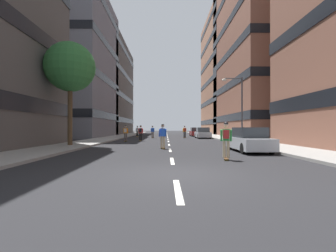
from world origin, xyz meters
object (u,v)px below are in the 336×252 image
at_px(skater_2, 153,131).
at_px(parked_car_far, 196,132).
at_px(skater_4, 162,131).
at_px(skater_5, 226,138).
at_px(streetlamp_right, 238,102).
at_px(skater_1, 185,131).
at_px(skater_3, 163,135).
at_px(parked_car_near, 203,133).
at_px(skater_6, 126,132).
at_px(parked_car_mid, 249,140).
at_px(skater_7, 137,131).
at_px(street_tree_near, 70,67).
at_px(skater_0, 141,132).

bearing_deg(skater_2, parked_car_far, 44.38).
bearing_deg(skater_4, skater_5, -82.72).
xyz_separation_m(parked_car_far, streetlamp_right, (2.21, -17.18, 3.44)).
bearing_deg(streetlamp_right, parked_car_far, 97.34).
height_order(skater_1, skater_4, same).
bearing_deg(skater_3, parked_car_near, 71.96).
distance_m(skater_4, skater_5, 26.76).
relative_size(skater_1, skater_6, 1.00).
height_order(parked_car_near, streetlamp_right, streetlamp_right).
relative_size(parked_car_mid, skater_1, 2.47).
height_order(streetlamp_right, skater_6, streetlamp_right).
relative_size(skater_2, skater_6, 1.00).
height_order(parked_car_mid, streetlamp_right, streetlamp_right).
distance_m(parked_car_near, parked_car_far, 7.88).
height_order(parked_car_near, skater_5, skater_5).
distance_m(parked_car_near, skater_3, 17.53).
relative_size(parked_car_mid, skater_6, 2.47).
xyz_separation_m(skater_1, skater_4, (-3.33, 3.11, 0.00)).
relative_size(streetlamp_right, skater_2, 3.65).
distance_m(skater_4, skater_6, 12.57).
xyz_separation_m(streetlamp_right, skater_7, (-12.08, 14.65, -3.15)).
bearing_deg(skater_1, skater_5, -89.85).
height_order(parked_car_far, street_tree_near, street_tree_near).
height_order(parked_car_mid, skater_5, skater_5).
bearing_deg(parked_car_mid, skater_7, 112.43).
height_order(skater_0, skater_3, same).
bearing_deg(skater_5, skater_0, 110.25).
relative_size(street_tree_near, skater_6, 4.56).
xyz_separation_m(skater_4, skater_6, (-3.78, -11.99, 0.00)).
relative_size(skater_1, skater_7, 1.00).
relative_size(parked_car_near, skater_6, 2.47).
relative_size(parked_car_near, skater_3, 2.47).
bearing_deg(skater_3, parked_car_mid, -19.17).
height_order(skater_2, skater_6, same).
bearing_deg(skater_0, streetlamp_right, -12.12).
bearing_deg(skater_2, skater_0, -96.26).
height_order(parked_car_far, skater_7, skater_7).
height_order(streetlamp_right, skater_7, streetlamp_right).
height_order(parked_car_far, skater_1, skater_1).
bearing_deg(parked_car_mid, skater_3, 160.83).
height_order(parked_car_mid, parked_car_far, same).
bearing_deg(skater_7, parked_car_near, -28.49).
xyz_separation_m(parked_car_far, skater_2, (-7.12, -6.97, 0.29)).
relative_size(parked_car_far, skater_7, 2.47).
distance_m(parked_car_mid, streetlamp_right, 10.11).
distance_m(skater_6, skater_7, 13.12).
height_order(skater_4, skater_6, same).
height_order(parked_car_near, parked_car_far, same).
relative_size(skater_3, skater_7, 1.00).
distance_m(parked_car_far, skater_5, 30.29).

